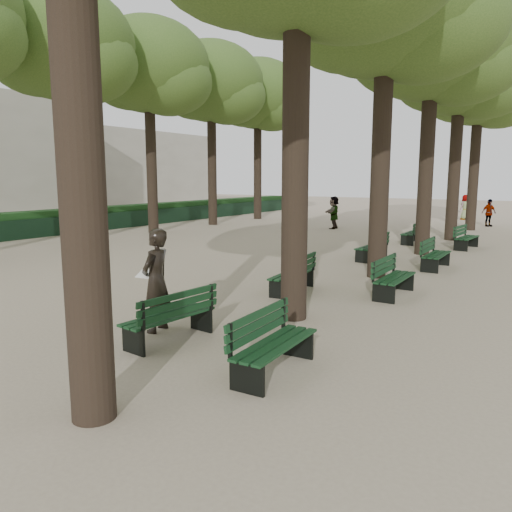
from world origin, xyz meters
The scene contains 23 objects.
ground centered at (0.00, 0.00, 0.00)m, with size 120.00×120.00×0.00m, color tan.
tree_central_3 centered at (1.50, 13.00, 7.65)m, with size 6.00×6.00×9.95m.
tree_central_4 centered at (1.50, 18.00, 7.65)m, with size 6.00×6.00×9.95m.
tree_central_5 centered at (1.50, 23.00, 7.65)m, with size 6.00×6.00×9.95m.
tree_far_2 centered at (-12.00, 8.00, 8.14)m, with size 6.00×6.00×10.45m.
tree_far_3 centered at (-12.00, 13.00, 8.14)m, with size 6.00×6.00×10.45m.
tree_far_4 centered at (-12.00, 18.00, 8.14)m, with size 6.00×6.00×10.45m.
tree_far_5 centered at (-12.00, 23.00, 8.14)m, with size 6.00×6.00×10.45m.
bench_left_0 centered at (0.37, 0.57, 0.27)m, with size 0.74×1.85×0.92m.
bench_left_1 centered at (0.37, 5.04, 0.27)m, with size 0.74×1.85×0.92m.
bench_left_2 centered at (0.37, 10.79, 0.27)m, with size 0.64×1.82×0.92m.
bench_left_3 centered at (0.37, 15.82, 0.27)m, with size 0.59×1.81×0.92m.
bench_right_0 centered at (2.63, 0.32, 0.27)m, with size 0.64×1.82×0.92m.
bench_right_1 centered at (2.63, 5.98, 0.27)m, with size 0.58×1.80×0.92m.
bench_right_2 centered at (2.63, 10.21, 0.27)m, with size 0.57×1.80×0.92m.
bench_right_3 centered at (2.63, 15.36, 0.27)m, with size 0.72×1.84×0.92m.
man_with_map centered at (-0.24, 0.90, 0.96)m, with size 0.69×0.82×1.91m.
pedestrian_e centered at (-4.95, 19.66, 0.89)m, with size 1.65×0.36×1.78m, color #262628.
pedestrian_d centered at (0.03, 29.76, 0.83)m, with size 0.81×0.33×1.66m, color #262628.
pedestrian_c centered at (2.03, 25.60, 0.79)m, with size 0.92×0.31×1.57m, color #262628.
fence centered at (-15.00, 11.00, 0.45)m, with size 0.08×42.00×0.90m, color black.
hedge centered at (-15.70, 11.00, 0.60)m, with size 1.20×42.00×1.20m, color #153E16.
building_far centered at (-33.00, 30.00, 3.50)m, with size 12.00×16.00×7.00m, color #B7B2A3.
Camera 1 is at (6.11, -5.66, 2.84)m, focal length 35.00 mm.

